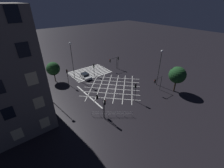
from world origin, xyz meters
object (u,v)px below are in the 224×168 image
(street_lamp_west, at_px, (71,52))
(waiting_car, at_px, (85,76))
(street_lamp_east, at_px, (160,60))
(traffic_light_median_north, at_px, (135,89))
(traffic_light_ne_cross, at_px, (100,101))
(traffic_light_nw_main, at_px, (158,81))
(street_tree_near, at_px, (53,69))
(street_tree_far, at_px, (177,75))
(traffic_light_ne_main, at_px, (105,106))
(traffic_light_sw_main, at_px, (113,61))
(street_lamp_far, at_px, (44,72))
(traffic_light_se_cross, at_px, (67,74))
(traffic_light_median_south, at_px, (94,67))
(traffic_light_sw_cross, at_px, (118,60))

(street_lamp_west, xyz_separation_m, waiting_car, (-2.49, 1.54, -6.81))
(street_lamp_east, distance_m, waiting_car, 20.10)
(traffic_light_median_north, relative_size, traffic_light_ne_cross, 1.03)
(traffic_light_nw_main, distance_m, traffic_light_ne_cross, 14.89)
(waiting_car, bearing_deg, traffic_light_ne_cross, -18.91)
(traffic_light_median_north, xyz_separation_m, traffic_light_nw_main, (-6.59, 0.55, -0.24))
(street_tree_near, bearing_deg, traffic_light_median_north, 118.39)
(street_tree_far, bearing_deg, traffic_light_ne_main, -6.62)
(traffic_light_median_north, relative_size, street_lamp_west, 0.42)
(traffic_light_ne_main, relative_size, street_lamp_east, 0.47)
(traffic_light_sw_main, xyz_separation_m, street_lamp_west, (11.92, -1.92, 4.60))
(traffic_light_nw_main, xyz_separation_m, street_lamp_far, (20.77, -11.51, 4.04))
(traffic_light_ne_main, xyz_separation_m, street_lamp_east, (-17.73, -2.24, 3.57))
(traffic_light_sw_main, xyz_separation_m, street_lamp_east, (-3.03, 14.22, 3.75))
(traffic_light_sw_main, xyz_separation_m, traffic_light_se_cross, (14.75, 0.80, 0.30))
(traffic_light_se_cross, height_order, waiting_car, traffic_light_se_cross)
(traffic_light_nw_main, distance_m, street_tree_near, 25.91)
(street_lamp_east, distance_m, street_lamp_west, 22.01)
(traffic_light_median_south, height_order, traffic_light_ne_main, traffic_light_ne_main)
(traffic_light_se_cross, xyz_separation_m, traffic_light_nw_main, (-14.93, 15.45, -0.38))
(traffic_light_sw_cross, bearing_deg, street_tree_near, -101.41)
(traffic_light_se_cross, xyz_separation_m, waiting_car, (-5.32, -1.18, -2.51))
(traffic_light_median_south, bearing_deg, traffic_light_se_cross, -84.79)
(traffic_light_se_cross, height_order, traffic_light_ne_cross, traffic_light_se_cross)
(street_lamp_west, bearing_deg, traffic_light_se_cross, 43.77)
(traffic_light_sw_cross, relative_size, traffic_light_se_cross, 0.90)
(street_lamp_west, xyz_separation_m, street_lamp_far, (8.67, 6.66, -0.63))
(traffic_light_sw_main, xyz_separation_m, traffic_light_median_south, (6.74, 0.07, -0.24))
(traffic_light_sw_cross, bearing_deg, traffic_light_ne_main, -45.63)
(traffic_light_ne_cross, bearing_deg, street_lamp_far, 30.55)
(traffic_light_sw_cross, height_order, street_tree_near, street_tree_near)
(street_lamp_far, bearing_deg, traffic_light_se_cross, -145.95)
(traffic_light_sw_main, distance_m, street_lamp_west, 12.92)
(traffic_light_ne_cross, xyz_separation_m, street_tree_near, (2.07, -18.19, 0.69))
(traffic_light_median_north, bearing_deg, traffic_light_sw_main, -22.19)
(street_lamp_east, height_order, street_lamp_far, street_lamp_far)
(traffic_light_sw_main, bearing_deg, traffic_light_median_south, 0.57)
(traffic_light_ne_main, distance_m, street_lamp_west, 19.10)
(street_lamp_east, bearing_deg, traffic_light_ne_main, 7.20)
(traffic_light_sw_cross, xyz_separation_m, traffic_light_ne_main, (16.47, 16.11, 0.18))
(traffic_light_sw_cross, relative_size, traffic_light_ne_main, 0.94)
(traffic_light_median_south, relative_size, traffic_light_median_north, 0.86)
(street_lamp_far, bearing_deg, waiting_car, -155.35)
(traffic_light_ne_cross, height_order, street_tree_far, street_tree_far)
(traffic_light_ne_main, bearing_deg, traffic_light_se_cross, 90.20)
(traffic_light_median_north, xyz_separation_m, waiting_car, (3.03, -16.07, -2.37))
(traffic_light_ne_main, distance_m, street_tree_far, 18.71)
(traffic_light_ne_cross, relative_size, street_lamp_east, 0.45)
(street_lamp_far, bearing_deg, traffic_light_ne_main, 116.68)
(traffic_light_nw_main, relative_size, street_lamp_west, 0.37)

